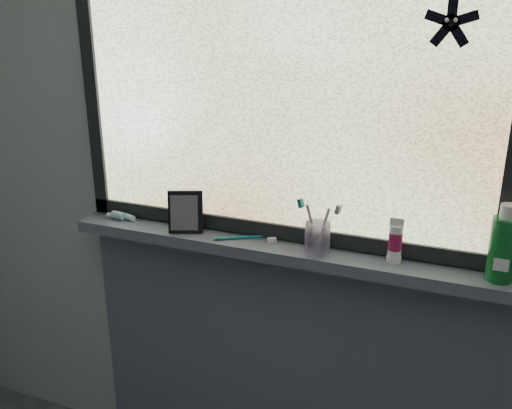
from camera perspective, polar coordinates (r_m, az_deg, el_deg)
The scene contains 13 objects.
wall_back at distance 1.84m, azimuth 4.90°, elevation 3.12°, with size 3.00×0.01×2.50m, color #9EA3A8.
windowsill at distance 1.87m, azimuth 4.01°, elevation -4.87°, with size 1.62×0.14×0.04m, color #4D5467.
sill_apron at distance 2.17m, azimuth 4.16°, elevation -16.56°, with size 1.62×0.02×0.98m, color #4D5467.
window_pane at distance 1.76m, azimuth 4.95°, elevation 11.67°, with size 1.50×0.01×1.00m, color silver.
frame_bottom at distance 1.89m, azimuth 4.49°, elevation -2.92°, with size 1.60×0.03×0.05m, color black.
frame_left at distance 2.11m, azimuth -16.13°, elevation 12.34°, with size 0.05×0.03×1.10m, color black.
starfish_sticker at distance 1.66m, azimuth 18.93°, elevation 16.82°, with size 0.15×0.02×0.15m, color black, non-canonical shape.
vanity_mirror at distance 1.96m, azimuth -7.06°, elevation -0.74°, with size 0.12×0.06×0.15m, color black.
toothpaste_tube at distance 2.13m, azimuth -13.21°, elevation -1.13°, with size 0.16×0.03×0.03m, color white, non-canonical shape.
toothbrush_cup at distance 1.80m, azimuth 6.16°, elevation -3.39°, with size 0.08×0.08×0.10m, color #9C8CBA.
toothbrush_lying at distance 1.92m, azimuth -1.43°, elevation -3.24°, with size 0.23×0.02×0.02m, color #0C696C, non-canonical shape.
mouthwash_bottle at distance 1.75m, azimuth 23.52°, elevation -3.55°, with size 0.08×0.08×0.19m, color green.
cream_tube at distance 1.77m, azimuth 13.78°, elevation -3.37°, with size 0.04×0.04×0.10m, color silver.
Camera 1 is at (0.50, -0.39, 1.78)m, focal length 40.00 mm.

